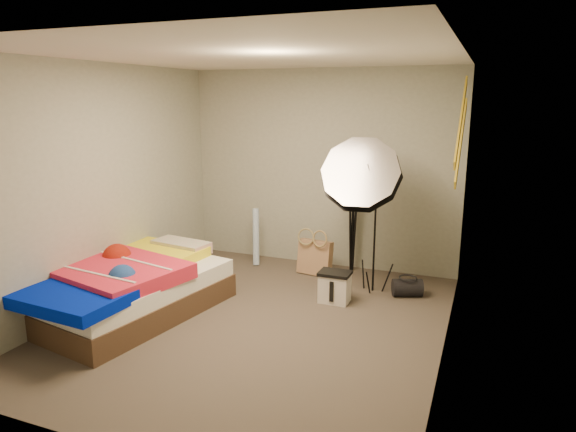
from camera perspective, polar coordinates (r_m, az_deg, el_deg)
The scene contains 15 objects.
floor at distance 5.12m, azimuth -3.59°, elevation -11.75°, with size 4.00×4.00×0.00m, color #4F473D.
ceiling at distance 4.66m, azimuth -4.05°, elevation 17.37°, with size 4.00×4.00×0.00m, color silver.
wall_back at distance 6.57m, azimuth 3.70°, elevation 5.19°, with size 3.50×3.50×0.00m, color #A0A494.
wall_front at distance 3.10m, azimuth -19.85°, elevation -4.53°, with size 3.50×3.50×0.00m, color #A0A494.
wall_left at distance 5.70m, azimuth -19.94°, elevation 3.22°, with size 4.00×4.00×0.00m, color #A0A494.
wall_right at distance 4.30m, azimuth 17.78°, elevation 0.39°, with size 4.00×4.00×0.00m, color #A0A494.
tote_bag at distance 6.38m, azimuth 3.01°, elevation -4.61°, with size 0.43×0.13×0.43m, color tan.
wrapping_roll at distance 6.72m, azimuth -3.58°, elevation -2.31°, with size 0.08×0.08×0.74m, color #6393CB.
camera_case at distance 5.56m, azimuth 5.20°, elevation -7.98°, with size 0.31×0.22×0.31m, color silver.
duffel_bag at distance 5.86m, azimuth 13.11°, elevation -7.76°, with size 0.20×0.20×0.32m, color black.
wall_stripe_upper at distance 4.81m, azimuth 18.66°, elevation 10.04°, with size 0.02×1.10×0.10m, color gold.
wall_stripe_lower at distance 5.07m, azimuth 18.67°, elevation 7.89°, with size 0.02×1.10×0.10m, color gold.
bed at distance 5.50m, azimuth -17.47°, elevation -7.44°, with size 1.63×2.18×0.56m.
photo_umbrella at distance 5.56m, azimuth 8.17°, elevation 4.35°, with size 1.05×0.75×1.84m.
camera_tripod at distance 6.44m, azimuth 7.22°, elevation -0.57°, with size 0.08×0.08×1.12m.
Camera 1 is at (2.00, -4.20, 2.15)m, focal length 32.00 mm.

